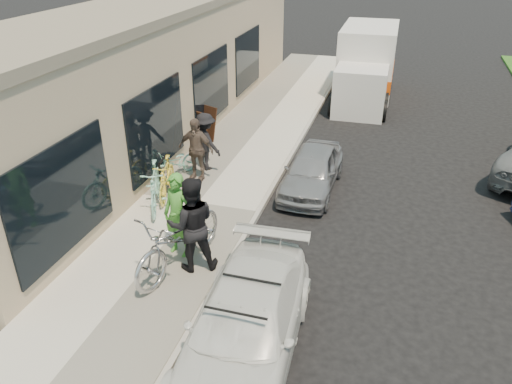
# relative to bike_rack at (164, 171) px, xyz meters

# --- Properties ---
(ground) EXTENTS (120.00, 120.00, 0.00)m
(ground) POSITION_rel_bike_rack_xyz_m (3.06, -3.39, -0.70)
(ground) COLOR black
(ground) RESTS_ON ground
(sidewalk) EXTENTS (3.00, 34.00, 0.15)m
(sidewalk) POSITION_rel_bike_rack_xyz_m (1.06, -0.39, -0.63)
(sidewalk) COLOR beige
(sidewalk) RESTS_ON ground
(curb) EXTENTS (0.12, 34.00, 0.13)m
(curb) POSITION_rel_bike_rack_xyz_m (2.61, -0.39, -0.64)
(curb) COLOR #A19D93
(curb) RESTS_ON ground
(storefront) EXTENTS (3.60, 20.00, 4.22)m
(storefront) POSITION_rel_bike_rack_xyz_m (-2.18, 4.60, 1.42)
(storefront) COLOR tan
(storefront) RESTS_ON ground
(bike_rack) EXTENTS (0.12, 0.65, 0.91)m
(bike_rack) POSITION_rel_bike_rack_xyz_m (0.00, 0.00, 0.00)
(bike_rack) COLOR black
(bike_rack) RESTS_ON sidewalk
(sandwich_board) EXTENTS (0.86, 0.87, 1.08)m
(sandwich_board) POSITION_rel_bike_rack_xyz_m (-0.32, 3.45, 0.00)
(sandwich_board) COLOR #32190E
(sandwich_board) RESTS_ON sidewalk
(sedan_white) EXTENTS (1.92, 4.31, 1.27)m
(sedan_white) POSITION_rel_bike_rack_xyz_m (3.66, -4.68, -0.09)
(sedan_white) COLOR white
(sedan_white) RESTS_ON ground
(sedan_silver) EXTENTS (1.38, 3.31, 1.12)m
(sedan_silver) POSITION_rel_bike_rack_xyz_m (3.58, 1.41, -0.14)
(sedan_silver) COLOR gray
(sedan_silver) RESTS_ON ground
(moving_truck) EXTENTS (2.20, 5.68, 2.77)m
(moving_truck) POSITION_rel_bike_rack_xyz_m (4.09, 10.15, 0.53)
(moving_truck) COLOR silver
(moving_truck) RESTS_ON ground
(tandem_bike) EXTENTS (1.48, 2.72, 1.35)m
(tandem_bike) POSITION_rel_bike_rack_xyz_m (1.78, -2.98, 0.13)
(tandem_bike) COLOR #B2B2B4
(tandem_bike) RESTS_ON sidewalk
(woman_rider) EXTENTS (0.75, 0.59, 1.82)m
(woman_rider) POSITION_rel_bike_rack_xyz_m (1.54, -2.51, 0.36)
(woman_rider) COLOR #439331
(woman_rider) RESTS_ON sidewalk
(man_standing) EXTENTS (1.19, 1.10, 1.98)m
(man_standing) POSITION_rel_bike_rack_xyz_m (2.01, -2.88, 0.44)
(man_standing) COLOR black
(man_standing) RESTS_ON sidewalk
(cruiser_bike_a) EXTENTS (1.17, 1.91, 1.11)m
(cruiser_bike_a) POSITION_rel_bike_rack_xyz_m (0.18, -0.88, 0.01)
(cruiser_bike_a) COLOR #8CD2BA
(cruiser_bike_a) RESTS_ON sidewalk
(cruiser_bike_b) EXTENTS (1.10, 1.61, 0.80)m
(cruiser_bike_b) POSITION_rel_bike_rack_xyz_m (-0.06, 0.80, -0.15)
(cruiser_bike_b) COLOR #8CD2BA
(cruiser_bike_b) RESTS_ON sidewalk
(cruiser_bike_c) EXTENTS (0.86, 1.73, 1.00)m
(cruiser_bike_c) POSITION_rel_bike_rack_xyz_m (0.20, -0.29, -0.05)
(cruiser_bike_c) COLOR yellow
(cruiser_bike_c) RESTS_ON sidewalk
(bystander_a) EXTENTS (1.21, 1.02, 1.63)m
(bystander_a) POSITION_rel_bike_rack_xyz_m (0.54, 1.55, 0.27)
(bystander_a) COLOR black
(bystander_a) RESTS_ON sidewalk
(bystander_b) EXTENTS (1.04, 0.51, 1.72)m
(bystander_b) POSITION_rel_bike_rack_xyz_m (0.54, 0.86, 0.31)
(bystander_b) COLOR brown
(bystander_b) RESTS_ON sidewalk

